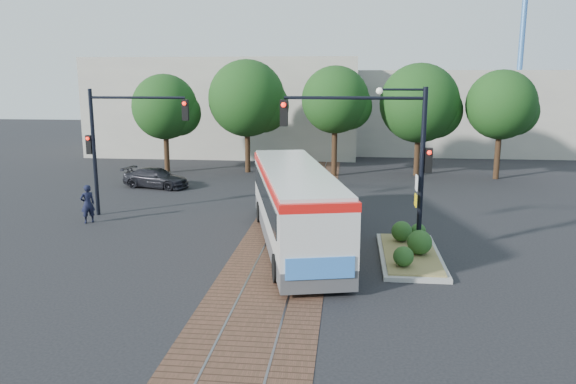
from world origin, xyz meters
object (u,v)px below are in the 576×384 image
Objects in this scene: signal_pole_main at (388,145)px; signal_pole_left at (116,135)px; parked_car at (156,178)px; city_bus at (295,202)px; officer at (88,204)px; traffic_island at (410,248)px.

signal_pole_left is at bearing 158.55° from signal_pole_main.
signal_pole_main reaches higher than parked_car.
city_bus is 14.14m from parked_car.
parked_car is at bearing 118.55° from city_bus.
signal_pole_main is at bearing 123.06° from officer.
traffic_island is 0.87× the size of signal_pole_left.
signal_pole_left is (-13.19, 4.89, 3.54)m from traffic_island.
officer is (-13.14, 3.31, -3.27)m from signal_pole_main.
parked_car is (0.29, 8.31, -0.30)m from officer.
traffic_island is 14.50m from signal_pole_left.
officer is 8.32m from parked_car.
signal_pole_main is 13.94m from officer.
signal_pole_left is at bearing -161.56° from parked_car.
signal_pole_main is (-0.96, 0.09, 3.83)m from traffic_island.
city_bus is at bearing -125.01° from parked_car.
parked_car is at bearing -134.80° from officer.
officer is 0.44× the size of parked_car.
city_bus is 2.88× the size of parked_car.
traffic_island is 14.51m from officer.
signal_pole_main is 17.69m from parked_car.
signal_pole_left is (-8.76, 3.70, 2.16)m from city_bus.
signal_pole_main reaches higher than traffic_island.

